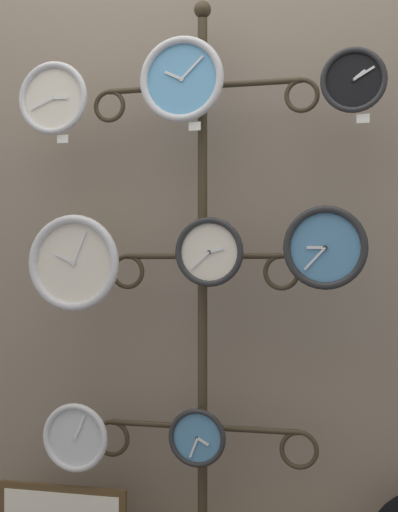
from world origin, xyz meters
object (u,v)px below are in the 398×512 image
object	(u,v)px
clock_middle_right	(325,248)
clock_bottom_left	(76,437)
clock_top_left	(54,98)
clock_middle_center	(210,252)
clock_top_right	(354,80)
clock_middle_left	(74,263)
clock_top_center	(182,80)
clock_bottom_center	(198,437)
display_stand	(203,378)

from	to	relation	value
clock_middle_right	clock_bottom_left	distance (m)	1.05
clock_top_left	clock_middle_center	size ratio (longest dim) A/B	1.11
clock_middle_right	clock_top_right	bearing A→B (deg)	12.49
clock_top_right	clock_middle_left	bearing A→B (deg)	-178.97
clock_middle_left	clock_bottom_left	xyz separation A→B (m)	(0.00, 0.01, -0.59)
clock_top_center	clock_bottom_left	size ratio (longest dim) A/B	1.21
clock_middle_left	clock_middle_center	xyz separation A→B (m)	(0.46, 0.03, 0.04)
clock_bottom_center	clock_top_right	bearing A→B (deg)	-2.61
clock_middle_center	clock_bottom_center	bearing A→B (deg)	166.44
clock_top_right	clock_middle_center	size ratio (longest dim) A/B	0.90
clock_top_center	clock_middle_right	world-z (taller)	clock_top_center
clock_top_left	clock_bottom_left	size ratio (longest dim) A/B	1.09
display_stand	clock_top_center	world-z (taller)	display_stand
clock_top_right	clock_middle_center	bearing A→B (deg)	178.37
display_stand	clock_bottom_left	xyz separation A→B (m)	(-0.41, -0.10, -0.20)
clock_top_left	clock_top_right	distance (m)	1.01
clock_middle_left	clock_top_left	bearing A→B (deg)	163.98
clock_bottom_center	clock_middle_right	bearing A→B (deg)	-5.77
display_stand	clock_top_center	xyz separation A→B (m)	(-0.04, -0.11, 0.98)
clock_middle_center	clock_bottom_left	size ratio (longest dim) A/B	0.98
clock_middle_left	clock_bottom_left	size ratio (longest dim) A/B	1.40
display_stand	clock_top_right	xyz separation A→B (m)	(0.50, -0.09, 0.95)
display_stand	clock_bottom_left	size ratio (longest dim) A/B	8.61
clock_bottom_left	clock_bottom_center	size ratio (longest dim) A/B	1.21
clock_top_right	clock_bottom_center	size ratio (longest dim) A/B	1.06
clock_top_left	clock_bottom_center	world-z (taller)	clock_top_left
display_stand	clock_middle_center	xyz separation A→B (m)	(0.04, -0.08, 0.42)
clock_top_center	clock_middle_left	bearing A→B (deg)	-179.66
display_stand	clock_middle_left	size ratio (longest dim) A/B	6.15
clock_top_left	clock_top_center	size ratio (longest dim) A/B	0.90
display_stand	clock_middle_left	xyz separation A→B (m)	(-0.42, -0.11, 0.39)
clock_bottom_center	clock_bottom_left	bearing A→B (deg)	-175.80
clock_middle_left	clock_bottom_center	distance (m)	0.71
clock_top_left	clock_top_right	world-z (taller)	clock_top_left
clock_middle_left	clock_bottom_left	distance (m)	0.59
clock_middle_left	clock_middle_right	world-z (taller)	clock_middle_right
clock_middle_center	clock_middle_right	size ratio (longest dim) A/B	0.87
display_stand	clock_middle_center	size ratio (longest dim) A/B	8.79
display_stand	clock_top_left	xyz separation A→B (m)	(-0.51, -0.09, 0.95)
clock_middle_left	clock_middle_right	bearing A→B (deg)	-0.17
clock_top_right	clock_middle_left	distance (m)	1.08
clock_middle_center	clock_bottom_left	xyz separation A→B (m)	(-0.46, -0.02, -0.62)
clock_top_left	clock_top_center	distance (m)	0.46
clock_top_center	clock_middle_center	world-z (taller)	clock_top_center
clock_middle_center	clock_bottom_left	distance (m)	0.77
clock_top_left	clock_middle_right	xyz separation A→B (m)	(0.92, -0.03, -0.52)
display_stand	clock_bottom_center	bearing A→B (deg)	-87.97
clock_top_right	clock_bottom_center	world-z (taller)	clock_top_right
clock_bottom_center	clock_top_center	bearing A→B (deg)	-140.57
clock_middle_center	clock_bottom_left	bearing A→B (deg)	-177.39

